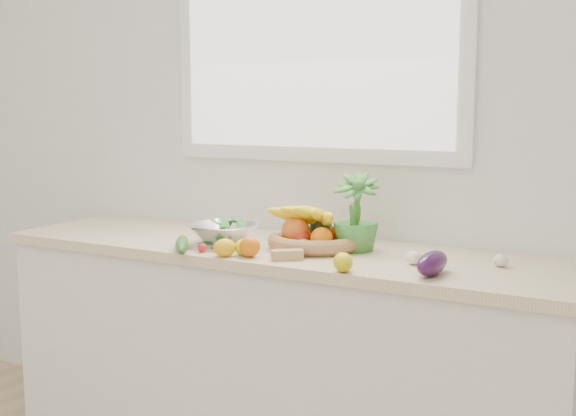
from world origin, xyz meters
The scene contains 20 objects.
back_wall centered at (0.00, 2.25, 1.35)m, with size 4.50×0.02×2.70m, color white.
counter_cabinet centered at (0.00, 1.95, 0.43)m, with size 2.20×0.58×0.86m, color silver.
countertop centered at (0.00, 1.95, 0.88)m, with size 2.24×0.62×0.04m, color beige.
window_frame centered at (0.00, 2.23, 1.75)m, with size 1.30×0.03×1.10m, color white.
window_pane centered at (0.00, 2.21, 1.75)m, with size 1.18×0.01×0.98m, color white.
orange_loose centered at (0.01, 1.72, 0.94)m, with size 0.07×0.07×0.07m, color #DB6306.
lemon_a centered at (-0.02, 1.74, 0.93)m, with size 0.06×0.07×0.06m, color #CED00B.
lemon_b centered at (-0.07, 1.68, 0.93)m, with size 0.06×0.08×0.06m, color #F7B20D.
lemon_c centered at (0.39, 1.67, 0.93)m, with size 0.06×0.08×0.06m, color #D8C40B.
apple centered at (0.11, 1.92, 0.94)m, with size 0.08×0.08×0.08m, color #B4240E.
ginger centered at (0.15, 1.74, 0.92)m, with size 0.11×0.04×0.03m, color tan.
garlic_a centered at (0.12, 1.90, 0.92)m, with size 0.06×0.06×0.05m, color silver.
garlic_b centered at (0.82, 1.99, 0.92)m, with size 0.05×0.05×0.04m, color white.
garlic_c centered at (0.56, 1.88, 0.92)m, with size 0.06×0.06×0.05m, color white.
eggplant centered at (0.66, 1.77, 0.94)m, with size 0.07×0.19×0.08m, color #330F3A.
cucumber centered at (-0.27, 1.70, 0.92)m, with size 0.05×0.26×0.05m, color #22581A.
radish centered at (-0.18, 1.71, 0.92)m, with size 0.03×0.03×0.03m, color red.
potted_herb centered at (0.29, 2.01, 1.03)m, with size 0.17×0.17×0.31m, color #3D8530.
fruit_basket centered at (0.14, 1.97, 0.95)m, with size 0.39×0.39×0.18m.
colander_with_spinach centered at (-0.20, 1.87, 0.96)m, with size 0.25×0.25×0.13m.
Camera 1 is at (1.33, -0.38, 1.43)m, focal length 45.00 mm.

